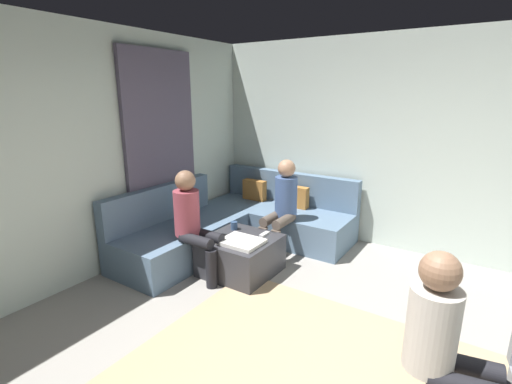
% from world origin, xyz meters
% --- Properties ---
extents(wall_back, '(6.00, 0.12, 2.70)m').
position_xyz_m(wall_back, '(0.00, 2.94, 1.35)').
color(wall_back, silver).
rests_on(wall_back, ground_plane).
extents(wall_left, '(0.12, 6.00, 2.70)m').
position_xyz_m(wall_left, '(-2.94, 0.00, 1.35)').
color(wall_left, silver).
rests_on(wall_left, ground_plane).
extents(curtain_panel, '(0.06, 1.10, 2.50)m').
position_xyz_m(curtain_panel, '(-2.84, 1.30, 1.25)').
color(curtain_panel, '#595166').
rests_on(curtain_panel, ground_plane).
extents(area_rug, '(2.60, 2.20, 0.01)m').
position_xyz_m(area_rug, '(-0.20, 0.10, 0.01)').
color(area_rug, tan).
rests_on(area_rug, ground_plane).
extents(sectional_couch, '(2.10, 2.55, 0.87)m').
position_xyz_m(sectional_couch, '(-2.08, 1.88, 0.28)').
color(sectional_couch, slate).
rests_on(sectional_couch, ground_plane).
extents(ottoman, '(0.76, 0.76, 0.42)m').
position_xyz_m(ottoman, '(-1.57, 1.21, 0.21)').
color(ottoman, '#333338').
rests_on(ottoman, ground_plane).
extents(folded_blanket, '(0.44, 0.36, 0.04)m').
position_xyz_m(folded_blanket, '(-1.47, 1.09, 0.44)').
color(folded_blanket, white).
rests_on(folded_blanket, ottoman).
extents(coffee_mug, '(0.08, 0.08, 0.10)m').
position_xyz_m(coffee_mug, '(-1.79, 1.39, 0.47)').
color(coffee_mug, '#334C72').
rests_on(coffee_mug, ottoman).
extents(game_remote, '(0.05, 0.15, 0.02)m').
position_xyz_m(game_remote, '(-1.39, 1.43, 0.43)').
color(game_remote, white).
rests_on(game_remote, ottoman).
extents(person_on_couch_back, '(0.30, 0.60, 1.20)m').
position_xyz_m(person_on_couch_back, '(-1.44, 1.93, 0.66)').
color(person_on_couch_back, brown).
rests_on(person_on_couch_back, ground_plane).
extents(person_on_couch_side, '(0.60, 0.30, 1.20)m').
position_xyz_m(person_on_couch_side, '(-1.93, 0.87, 0.66)').
color(person_on_couch_side, black).
rests_on(person_on_couch_side, ground_plane).
extents(person_on_armchair, '(0.61, 0.37, 1.18)m').
position_xyz_m(person_on_armchair, '(0.63, 0.16, 0.64)').
color(person_on_armchair, black).
rests_on(person_on_armchair, ground_plane).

